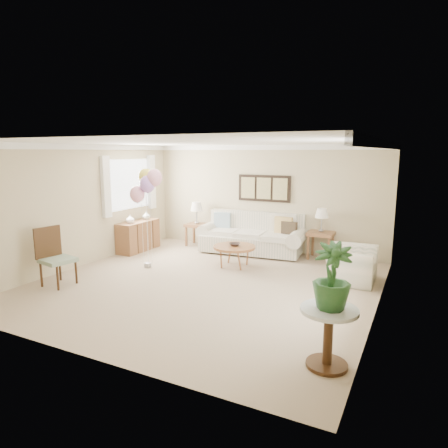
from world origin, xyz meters
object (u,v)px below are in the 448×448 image
Objects in this scene: armchair at (351,264)px; balloon_cluster at (146,184)px; accent_chair at (54,255)px; coffee_table at (234,248)px; sofa at (253,237)px.

armchair is 0.48× the size of balloon_cluster.
accent_chair is at bearing 118.00° from armchair.
accent_chair is (-2.46, -2.55, 0.14)m from coffee_table.
armchair is at bearing 28.76° from accent_chair.
accent_chair reaches higher than sofa.
accent_chair is (-2.34, -3.86, 0.18)m from sofa.
armchair is 0.93× the size of accent_chair.
coffee_table is at bearing 27.87° from balloon_cluster.
coffee_table is (0.13, -1.31, 0.04)m from sofa.
balloon_cluster is at bearing -124.53° from sofa.
armchair is 4.37m from balloon_cluster.
sofa is at bearing 95.54° from coffee_table.
armchair is at bearing 2.83° from coffee_table.
sofa is 4.51m from accent_chair.
balloon_cluster reaches higher than sofa.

